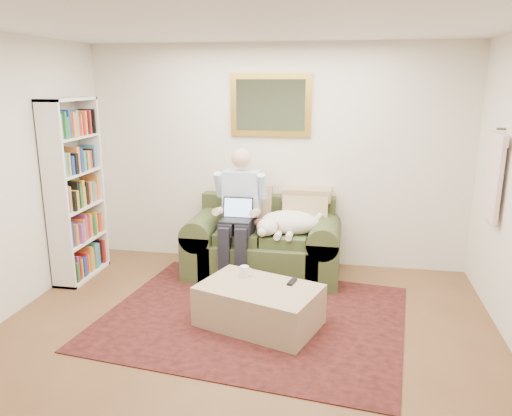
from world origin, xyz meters
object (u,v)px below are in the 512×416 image
(sleeping_dog, at_px, (290,222))
(bookshelf, at_px, (75,190))
(ottoman, at_px, (259,306))
(coffee_mug, at_px, (244,271))
(seated_man, at_px, (238,216))
(sofa, at_px, (264,249))
(laptop, at_px, (237,214))

(sleeping_dog, bearing_deg, bookshelf, -171.70)
(ottoman, xyz_separation_m, bookshelf, (-2.21, 0.81, 0.81))
(sleeping_dog, relative_size, coffee_mug, 7.10)
(seated_man, relative_size, sleeping_dog, 2.04)
(sleeping_dog, xyz_separation_m, ottoman, (-0.14, -1.15, -0.47))
(bookshelf, bearing_deg, sofa, 11.90)
(bookshelf, bearing_deg, coffee_mug, -16.50)
(ottoman, height_order, bookshelf, bookshelf)
(seated_man, height_order, ottoman, seated_man)
(coffee_mug, distance_m, bookshelf, 2.19)
(ottoman, bearing_deg, laptop, 112.93)
(seated_man, relative_size, coffee_mug, 14.50)
(sleeping_dog, bearing_deg, seated_man, -172.87)
(coffee_mug, height_order, bookshelf, bookshelf)
(sleeping_dog, xyz_separation_m, coffee_mug, (-0.32, -0.94, -0.23))
(seated_man, height_order, coffee_mug, seated_man)
(sofa, xyz_separation_m, ottoman, (0.17, -1.24, -0.11))
(laptop, bearing_deg, bookshelf, -173.43)
(laptop, bearing_deg, seated_man, 90.00)
(sofa, height_order, coffee_mug, sofa)
(seated_man, bearing_deg, coffee_mug, -74.00)
(laptop, bearing_deg, ottoman, -67.07)
(seated_man, distance_m, coffee_mug, 0.96)
(sofa, relative_size, bookshelf, 0.86)
(seated_man, xyz_separation_m, laptop, (0.00, -0.07, 0.04))
(sofa, xyz_separation_m, laptop, (-0.26, -0.22, 0.46))
(ottoman, bearing_deg, bookshelf, 159.92)
(seated_man, bearing_deg, sofa, 31.45)
(sofa, xyz_separation_m, bookshelf, (-2.04, -0.43, 0.70))
(sofa, height_order, ottoman, sofa)
(sleeping_dog, height_order, coffee_mug, sleeping_dog)
(sofa, bearing_deg, laptop, -138.98)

